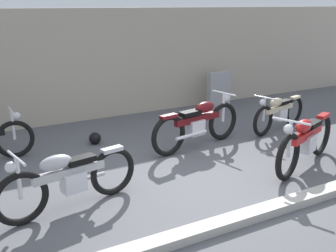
{
  "coord_description": "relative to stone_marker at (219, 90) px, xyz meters",
  "views": [
    {
      "loc": [
        -3.18,
        -4.8,
        2.73
      ],
      "look_at": [
        0.22,
        1.4,
        0.55
      ],
      "focal_mm": 42.79,
      "sensor_mm": 36.0,
      "label": 1
    }
  ],
  "objects": [
    {
      "name": "building_wall",
      "position": [
        -3.06,
        0.72,
        0.82
      ],
      "size": [
        18.0,
        0.3,
        2.62
      ],
      "primitive_type": "cube",
      "color": "#B2A893",
      "rests_on": "ground_plane"
    },
    {
      "name": "motorcycle_cream",
      "position": [
        0.03,
        -2.25,
        -0.08
      ],
      "size": [
        1.88,
        0.69,
        0.86
      ],
      "rotation": [
        0.0,
        0.0,
        3.39
      ],
      "color": "black",
      "rests_on": "ground_plane"
    },
    {
      "name": "stone_marker",
      "position": [
        0.0,
        0.0,
        0.0
      ],
      "size": [
        0.64,
        0.21,
        0.98
      ],
      "primitive_type": "cube",
      "rotation": [
        0.0,
        0.0,
        -0.02
      ],
      "color": "#9E9EA3",
      "rests_on": "ground_plane"
    },
    {
      "name": "motorcycle_red",
      "position": [
        -1.06,
        -4.03,
        -0.01
      ],
      "size": [
        2.12,
        1.01,
        1.0
      ],
      "rotation": [
        0.0,
        0.0,
        3.51
      ],
      "color": "black",
      "rests_on": "ground_plane"
    },
    {
      "name": "curb_strip",
      "position": [
        -3.06,
        -4.99,
        -0.43
      ],
      "size": [
        18.0,
        0.24,
        0.12
      ],
      "primitive_type": "cube",
      "color": "#B7B2A8",
      "rests_on": "ground_plane"
    },
    {
      "name": "helmet",
      "position": [
        -3.87,
        -1.18,
        -0.37
      ],
      "size": [
        0.24,
        0.24,
        0.24
      ],
      "primitive_type": "sphere",
      "color": "black",
      "rests_on": "ground_plane"
    },
    {
      "name": "motorcycle_maroon",
      "position": [
        -2.14,
        -2.31,
        -0.01
      ],
      "size": [
        2.22,
        0.73,
        1.0
      ],
      "rotation": [
        0.0,
        0.0,
        0.19
      ],
      "color": "black",
      "rests_on": "ground_plane"
    },
    {
      "name": "ground_plane",
      "position": [
        -3.06,
        -3.77,
        -0.49
      ],
      "size": [
        40.0,
        40.0,
        0.0
      ],
      "primitive_type": "plane",
      "color": "#56565B"
    },
    {
      "name": "motorcycle_silver",
      "position": [
        -5.03,
        -3.56,
        -0.04
      ],
      "size": [
        2.07,
        0.67,
        0.94
      ],
      "rotation": [
        0.0,
        0.0,
        3.33
      ],
      "color": "black",
      "rests_on": "ground_plane"
    }
  ]
}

